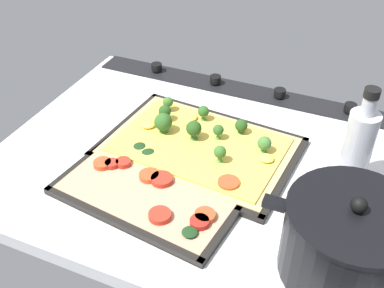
{
  "coord_description": "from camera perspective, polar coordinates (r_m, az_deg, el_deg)",
  "views": [
    {
      "loc": [
        -27.23,
        68.61,
        59.82
      ],
      "look_at": [
        1.96,
        0.96,
        3.78
      ],
      "focal_mm": 43.69,
      "sensor_mm": 36.0,
      "label": 1
    }
  ],
  "objects": [
    {
      "name": "oil_bottle",
      "position": [
        0.9,
        19.57,
        -0.27
      ],
      "size": [
        5.44,
        5.44,
        20.32
      ],
      "color": "#B7BCC6",
      "rests_on": "ground_plane"
    },
    {
      "name": "ground_plane",
      "position": [
        0.96,
        1.3,
        -2.47
      ],
      "size": [
        82.91,
        64.31,
        3.0
      ],
      "primitive_type": "cube",
      "color": "silver"
    },
    {
      "name": "cooking_pot",
      "position": [
        0.74,
        18.49,
        -11.22
      ],
      "size": [
        26.61,
        19.8,
        15.25
      ],
      "color": "black",
      "rests_on": "ground_plane"
    },
    {
      "name": "broccoli_pizza",
      "position": [
        0.96,
        0.83,
        0.19
      ],
      "size": [
        38.11,
        27.13,
        5.79
      ],
      "color": "tan",
      "rests_on": "baking_tray_front"
    },
    {
      "name": "baking_tray_back",
      "position": [
        0.88,
        -4.67,
        -5.4
      ],
      "size": [
        36.31,
        26.73,
        1.3
      ],
      "color": "black",
      "rests_on": "ground_plane"
    },
    {
      "name": "stove_control_panel",
      "position": [
        1.17,
        6.68,
        6.58
      ],
      "size": [
        79.59,
        7.0,
        2.6
      ],
      "color": "black",
      "rests_on": "ground_plane"
    },
    {
      "name": "baking_tray_front",
      "position": [
        0.97,
        0.88,
        -0.66
      ],
      "size": [
        40.7,
        29.72,
        1.3
      ],
      "color": "black",
      "rests_on": "ground_plane"
    },
    {
      "name": "veggie_pizza_back",
      "position": [
        0.87,
        -4.47,
        -5.12
      ],
      "size": [
        33.62,
        24.05,
        1.9
      ],
      "color": "tan",
      "rests_on": "baking_tray_back"
    }
  ]
}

